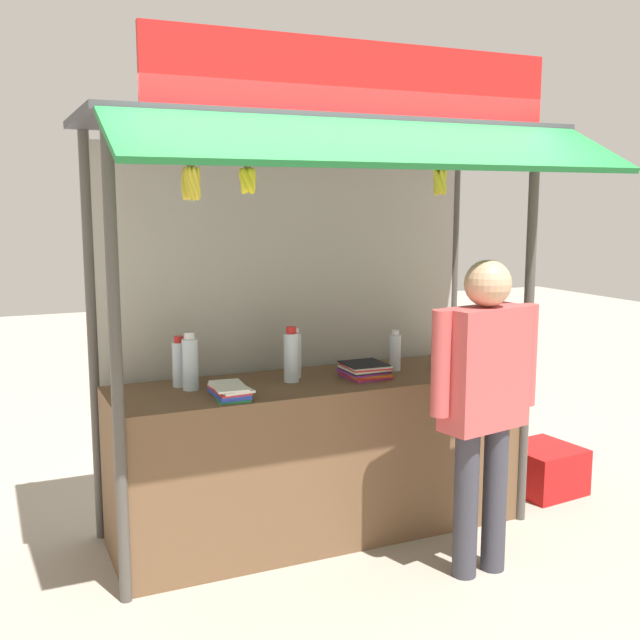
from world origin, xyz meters
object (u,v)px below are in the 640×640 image
(banana_bunch_inner_left, at_px, (248,180))
(plastic_crate, at_px, (543,469))
(water_bottle_mid_left, at_px, (395,352))
(water_bottle_mid_right, at_px, (294,354))
(water_bottle_left, at_px, (190,363))
(magazine_stack_front_right, at_px, (365,370))
(banana_bunch_rightmost, at_px, (440,180))
(water_bottle_center, at_px, (179,363))
(magazine_stack_right, at_px, (230,391))
(banana_bunch_inner_right, at_px, (191,183))
(vendor_person, at_px, (484,389))
(water_bottle_back_right, at_px, (291,356))
(water_bottle_back_left, at_px, (439,345))

(banana_bunch_inner_left, relative_size, plastic_crate, 0.59)
(water_bottle_mid_left, bearing_deg, water_bottle_mid_right, 173.01)
(water_bottle_left, relative_size, magazine_stack_front_right, 1.17)
(water_bottle_mid_left, xyz_separation_m, banana_bunch_rightmost, (-0.02, -0.49, 1.02))
(water_bottle_center, xyz_separation_m, banana_bunch_inner_left, (0.21, -0.62, 0.99))
(magazine_stack_right, distance_m, banana_bunch_inner_right, 1.14)
(plastic_crate, bearing_deg, water_bottle_center, 175.00)
(magazine_stack_front_right, xyz_separation_m, banana_bunch_inner_right, (-1.11, -0.39, 1.07))
(banana_bunch_inner_left, distance_m, vendor_person, 1.59)
(water_bottle_mid_right, distance_m, water_bottle_back_right, 0.11)
(water_bottle_center, relative_size, banana_bunch_rightmost, 1.08)
(water_bottle_center, bearing_deg, water_bottle_left, -69.40)
(water_bottle_mid_left, xyz_separation_m, magazine_stack_right, (-1.12, -0.21, -0.08))
(plastic_crate, bearing_deg, water_bottle_left, 177.29)
(water_bottle_back_left, height_order, banana_bunch_rightmost, banana_bunch_rightmost)
(vendor_person, bearing_deg, banana_bunch_inner_left, 151.41)
(water_bottle_center, height_order, magazine_stack_front_right, water_bottle_center)
(banana_bunch_inner_left, xyz_separation_m, vendor_person, (1.14, -0.37, -1.05))
(water_bottle_left, height_order, water_bottle_back_left, water_bottle_left)
(banana_bunch_rightmost, bearing_deg, water_bottle_back_left, 55.10)
(water_bottle_back_right, height_order, banana_bunch_rightmost, banana_bunch_rightmost)
(banana_bunch_inner_left, height_order, banana_bunch_inner_right, same)
(vendor_person, bearing_deg, banana_bunch_inner_right, 154.66)
(water_bottle_center, distance_m, vendor_person, 1.66)
(magazine_stack_right, xyz_separation_m, vendor_person, (1.16, -0.64, 0.04))
(water_bottle_center, relative_size, banana_bunch_inner_right, 0.98)
(water_bottle_mid_left, height_order, vendor_person, vendor_person)
(water_bottle_back_right, distance_m, magazine_stack_right, 0.49)
(water_bottle_left, distance_m, banana_bunch_inner_left, 1.12)
(water_bottle_center, height_order, vendor_person, vendor_person)
(water_bottle_center, xyz_separation_m, banana_bunch_inner_right, (-0.07, -0.62, 0.98))
(water_bottle_back_left, xyz_separation_m, banana_bunch_rightmost, (-0.32, -0.46, 0.99))
(vendor_person, bearing_deg, banana_bunch_rightmost, 89.49)
(water_bottle_mid_right, relative_size, vendor_person, 0.18)
(vendor_person, height_order, plastic_crate, vendor_person)
(water_bottle_left, xyz_separation_m, water_bottle_back_right, (0.58, -0.05, -0.00))
(water_bottle_left, bearing_deg, vendor_person, -34.19)
(water_bottle_back_left, height_order, banana_bunch_inner_right, banana_bunch_inner_right)
(water_bottle_back_left, height_order, magazine_stack_front_right, water_bottle_back_left)
(banana_bunch_rightmost, distance_m, vendor_person, 1.12)
(water_bottle_mid_left, xyz_separation_m, vendor_person, (0.04, -0.85, -0.04))
(water_bottle_mid_left, height_order, plastic_crate, water_bottle_mid_left)
(water_bottle_center, bearing_deg, water_bottle_mid_left, -5.93)
(banana_bunch_inner_left, bearing_deg, magazine_stack_front_right, 25.01)
(water_bottle_back_left, relative_size, magazine_stack_front_right, 1.08)
(banana_bunch_inner_left, distance_m, banana_bunch_inner_right, 0.27)
(magazine_stack_right, bearing_deg, water_bottle_left, 120.30)
(water_bottle_back_left, xyz_separation_m, plastic_crate, (0.83, -0.05, -0.91))
(plastic_crate, bearing_deg, banana_bunch_rightmost, -160.30)
(banana_bunch_inner_right, height_order, vendor_person, banana_bunch_inner_right)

